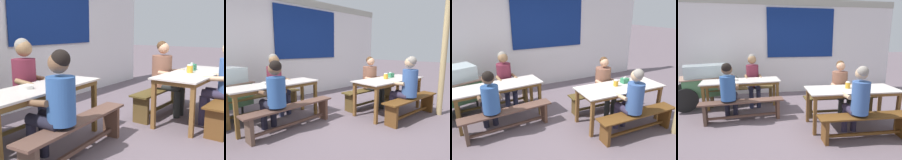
# 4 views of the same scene
# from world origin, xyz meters

# --- Properties ---
(ground_plane) EXTENTS (40.00, 40.00, 0.00)m
(ground_plane) POSITION_xyz_m (0.00, 0.00, 0.00)
(ground_plane) COLOR #685962
(backdrop_wall) EXTENTS (7.50, 0.23, 2.93)m
(backdrop_wall) POSITION_xyz_m (0.02, 2.53, 1.54)
(backdrop_wall) COLOR white
(backdrop_wall) RESTS_ON ground_plane
(dining_table_far) EXTENTS (1.83, 0.75, 0.77)m
(dining_table_far) POSITION_xyz_m (-1.20, 0.90, 0.69)
(dining_table_far) COLOR silver
(dining_table_far) RESTS_ON ground_plane
(dining_table_near) EXTENTS (1.81, 0.76, 0.77)m
(dining_table_near) POSITION_xyz_m (1.00, -0.25, 0.70)
(dining_table_near) COLOR silver
(dining_table_near) RESTS_ON ground_plane
(bench_far_back) EXTENTS (1.79, 0.41, 0.45)m
(bench_far_back) POSITION_xyz_m (-1.24, 1.47, 0.30)
(bench_far_back) COLOR brown
(bench_far_back) RESTS_ON ground_plane
(bench_far_front) EXTENTS (1.75, 0.41, 0.45)m
(bench_far_front) POSITION_xyz_m (-1.15, 0.34, 0.31)
(bench_far_front) COLOR brown
(bench_far_front) RESTS_ON ground_plane
(bench_near_back) EXTENTS (1.67, 0.37, 0.45)m
(bench_near_back) POSITION_xyz_m (1.02, 0.31, 0.31)
(bench_near_back) COLOR #51401D
(bench_near_back) RESTS_ON ground_plane
(person_center_facing) EXTENTS (0.47, 0.59, 1.34)m
(person_center_facing) POSITION_xyz_m (-0.94, 1.42, 0.76)
(person_center_facing) COLOR #2A2D48
(person_center_facing) RESTS_ON ground_plane
(person_left_back_turned) EXTENTS (0.42, 0.58, 1.26)m
(person_left_back_turned) POSITION_xyz_m (-1.43, 0.40, 0.72)
(person_left_back_turned) COLOR #1E1E2D
(person_left_back_turned) RESTS_ON ground_plane
(person_near_front) EXTENTS (0.41, 0.53, 1.30)m
(person_near_front) POSITION_xyz_m (0.86, -0.74, 0.73)
(person_near_front) COLOR #322B45
(person_near_front) RESTS_ON ground_plane
(person_right_near_table) EXTENTS (0.45, 0.55, 1.26)m
(person_right_near_table) POSITION_xyz_m (0.99, 0.25, 0.71)
(person_right_near_table) COLOR #252827
(person_right_near_table) RESTS_ON ground_plane
(tissue_box) EXTENTS (0.15, 0.11, 0.13)m
(tissue_box) POSITION_xyz_m (1.22, -0.13, 0.83)
(tissue_box) COLOR #308156
(tissue_box) RESTS_ON dining_table_near
(condiment_jar) EXTENTS (0.10, 0.10, 0.13)m
(condiment_jar) POSITION_xyz_m (0.93, -0.20, 0.84)
(condiment_jar) COLOR gold
(condiment_jar) RESTS_ON dining_table_near
(soup_bowl) EXTENTS (0.16, 0.16, 0.04)m
(soup_bowl) POSITION_xyz_m (-1.36, 0.94, 0.79)
(soup_bowl) COLOR silver
(soup_bowl) RESTS_ON dining_table_far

